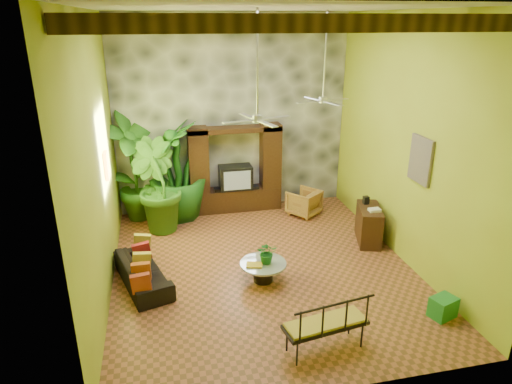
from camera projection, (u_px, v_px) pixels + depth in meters
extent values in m
plane|color=brown|center=(262.00, 267.00, 9.48)|extent=(7.00, 7.00, 0.00)
cube|color=silver|center=(264.00, 8.00, 7.70)|extent=(6.00, 7.00, 0.02)
cube|color=#9CA525|center=(232.00, 115.00, 11.79)|extent=(6.00, 0.02, 5.00)
cube|color=#9CA525|center=(97.00, 161.00, 7.99)|extent=(0.02, 7.00, 5.00)
cube|color=#9CA525|center=(408.00, 142.00, 9.20)|extent=(0.02, 7.00, 5.00)
cube|color=#3D4045|center=(232.00, 115.00, 11.73)|extent=(5.98, 0.10, 4.98)
cube|color=#3F2914|center=(314.00, 23.00, 5.41)|extent=(5.95, 0.16, 0.22)
cube|color=#3F2914|center=(285.00, 22.00, 6.59)|extent=(5.95, 0.16, 0.22)
cube|color=#3F2914|center=(264.00, 22.00, 7.78)|extent=(5.95, 0.16, 0.22)
cube|color=#3F2914|center=(249.00, 21.00, 8.97)|extent=(5.95, 0.16, 0.22)
cube|color=#3F2914|center=(237.00, 21.00, 10.15)|extent=(5.95, 0.16, 0.22)
cube|color=black|center=(236.00, 199.00, 12.24)|extent=(2.40, 0.50, 0.60)
cube|color=black|center=(199.00, 166.00, 11.69)|extent=(0.50, 0.48, 2.00)
cube|color=black|center=(270.00, 161.00, 12.08)|extent=(0.50, 0.48, 2.00)
cube|color=black|center=(235.00, 129.00, 11.56)|extent=(2.40, 0.48, 0.12)
cube|color=black|center=(236.00, 177.00, 12.00)|extent=(0.85, 0.52, 0.62)
cube|color=#8C99A8|center=(237.00, 181.00, 11.76)|extent=(0.70, 0.02, 0.50)
cylinder|color=#BCBBC1|center=(257.00, 65.00, 7.62)|extent=(0.04, 0.04, 1.80)
cylinder|color=#BCBBC1|center=(257.00, 119.00, 7.94)|extent=(0.18, 0.18, 0.12)
cube|color=#BCBBC1|center=(275.00, 118.00, 8.10)|extent=(0.58, 0.26, 0.01)
cube|color=#BCBBC1|center=(248.00, 116.00, 8.24)|extent=(0.26, 0.58, 0.01)
cube|color=#BCBBC1|center=(239.00, 122.00, 7.79)|extent=(0.58, 0.26, 0.01)
cube|color=#BCBBC1|center=(267.00, 124.00, 7.65)|extent=(0.26, 0.58, 0.01)
cylinder|color=#BCBBC1|center=(325.00, 56.00, 9.44)|extent=(0.04, 0.04, 1.80)
cylinder|color=#BCBBC1|center=(323.00, 100.00, 9.76)|extent=(0.18, 0.18, 0.12)
cube|color=#BCBBC1|center=(337.00, 100.00, 9.92)|extent=(0.58, 0.26, 0.01)
cube|color=#BCBBC1|center=(313.00, 98.00, 10.07)|extent=(0.26, 0.58, 0.01)
cube|color=#BCBBC1|center=(309.00, 102.00, 9.61)|extent=(0.58, 0.26, 0.01)
cube|color=#BCBBC1|center=(333.00, 103.00, 9.47)|extent=(0.26, 0.58, 0.01)
cube|color=gold|center=(107.00, 166.00, 9.05)|extent=(0.06, 0.32, 0.55)
cube|color=#264F8C|center=(421.00, 160.00, 8.71)|extent=(0.06, 0.70, 0.90)
imported|color=black|center=(143.00, 272.00, 8.79)|extent=(1.19, 1.94, 0.53)
imported|color=brown|center=(304.00, 202.00, 11.91)|extent=(1.02, 1.03, 0.67)
imported|color=#28671B|center=(133.00, 167.00, 11.24)|extent=(1.77, 1.72, 2.80)
imported|color=#2F691B|center=(156.00, 186.00, 10.77)|extent=(1.59, 1.56, 2.25)
imported|color=#1C5A17|center=(177.00, 171.00, 11.44)|extent=(1.43, 1.43, 2.52)
cylinder|color=black|center=(263.00, 273.00, 8.92)|extent=(0.38, 0.38, 0.36)
cylinder|color=#ABB6B3|center=(263.00, 264.00, 8.85)|extent=(0.91, 0.91, 0.04)
imported|color=#1A6522|center=(267.00, 253.00, 8.77)|extent=(0.46, 0.42, 0.44)
cube|color=yellow|center=(254.00, 265.00, 8.73)|extent=(0.35, 0.29, 0.03)
cube|color=black|center=(325.00, 325.00, 6.97)|extent=(1.37, 0.65, 0.05)
cube|color=gold|center=(326.00, 323.00, 6.96)|extent=(1.30, 0.59, 0.06)
cube|color=black|center=(332.00, 319.00, 6.65)|extent=(1.31, 0.25, 0.54)
cube|color=#362311|center=(369.00, 225.00, 10.44)|extent=(0.75, 1.13, 0.83)
cube|color=#1C6B2F|center=(443.00, 307.00, 7.84)|extent=(0.50, 0.44, 0.37)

